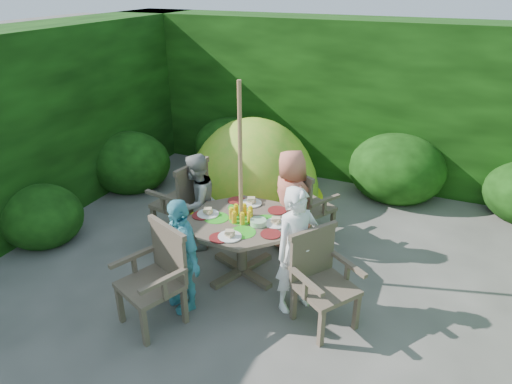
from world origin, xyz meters
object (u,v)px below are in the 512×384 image
at_px(patio_table, 242,228).
at_px(child_left, 197,202).
at_px(child_back, 290,201).
at_px(child_front, 181,255).
at_px(garden_chair_right, 321,278).
at_px(dome_tent, 253,197).
at_px(child_right, 297,251).
at_px(parasol_pole, 241,186).
at_px(garden_chair_left, 184,199).
at_px(garden_chair_back, 305,204).
at_px(garden_chair_front, 157,275).

distance_m(patio_table, child_left, 0.80).
relative_size(child_back, child_front, 1.05).
bearing_deg(garden_chair_right, child_back, 67.24).
distance_m(child_back, dome_tent, 1.62).
bearing_deg(child_right, child_left, 103.16).
distance_m(parasol_pole, garden_chair_left, 1.23).
xyz_separation_m(garden_chair_back, child_right, (0.33, -1.32, 0.17)).
bearing_deg(garden_chair_right, child_left, 103.18).
distance_m(garden_chair_front, child_left, 1.36).
distance_m(garden_chair_left, child_back, 1.35).
relative_size(patio_table, child_right, 1.17).
relative_size(patio_table, dome_tent, 0.64).
bearing_deg(garden_chair_front, garden_chair_right, 45.52).
distance_m(garden_chair_back, garden_chair_front, 2.19).
bearing_deg(child_front, garden_chair_front, -77.88).
distance_m(patio_table, child_back, 0.80).
relative_size(parasol_pole, garden_chair_right, 2.39).
height_order(child_left, dome_tent, dome_tent).
xyz_separation_m(garden_chair_front, child_right, (1.16, 0.71, 0.16)).
relative_size(garden_chair_right, child_left, 0.75).
height_order(child_back, child_front, child_back).
bearing_deg(child_back, child_right, 150.76).
height_order(garden_chair_back, dome_tent, dome_tent).
distance_m(garden_chair_front, dome_tent, 2.92).
distance_m(garden_chair_left, child_left, 0.30).
bearing_deg(child_back, dome_tent, -10.28).
xyz_separation_m(child_left, dome_tent, (0.05, 1.55, -0.61)).
relative_size(garden_chair_front, child_right, 0.72).
height_order(garden_chair_right, dome_tent, dome_tent).
distance_m(parasol_pole, child_right, 0.91).
distance_m(garden_chair_right, child_left, 1.90).
height_order(patio_table, child_right, child_right).
distance_m(garden_chair_back, dome_tent, 1.46).
height_order(parasol_pole, garden_chair_left, parasol_pole).
bearing_deg(parasol_pole, child_back, 67.72).
relative_size(garden_chair_left, dome_tent, 0.41).
relative_size(parasol_pole, garden_chair_left, 2.17).
height_order(patio_table, garden_chair_front, garden_chair_front).
relative_size(parasol_pole, child_front, 1.81).
bearing_deg(child_left, garden_chair_back, 127.03).
bearing_deg(child_back, child_front, 105.76).
height_order(garden_chair_back, child_back, child_back).
bearing_deg(garden_chair_right, garden_chair_back, 58.42).
height_order(garden_chair_left, child_front, child_front).
xyz_separation_m(child_back, dome_tent, (-0.99, 1.11, -0.64)).
distance_m(child_front, dome_tent, 2.69).
relative_size(parasol_pole, garden_chair_back, 2.38).
distance_m(child_right, child_left, 1.60).
height_order(parasol_pole, child_right, parasol_pole).
bearing_deg(garden_chair_front, patio_table, 89.98).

